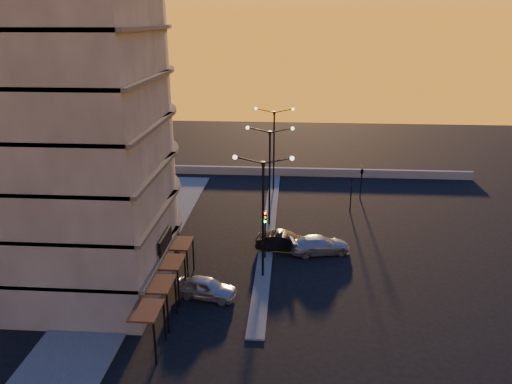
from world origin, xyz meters
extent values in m
plane|color=black|center=(0.00, 0.00, 0.00)|extent=(120.00, 120.00, 0.00)
cube|color=#494947|center=(-10.50, 4.00, 0.06)|extent=(5.00, 40.00, 0.12)
cube|color=#494947|center=(0.00, 10.00, 0.06)|extent=(1.20, 36.00, 0.12)
cube|color=slate|center=(2.00, 26.00, 0.50)|extent=(44.00, 0.50, 1.00)
cylinder|color=#605B55|center=(-14.00, 2.00, 12.50)|extent=(14.00, 14.00, 25.00)
cube|color=#605B55|center=(-14.00, -3.00, 12.50)|extent=(14.00, 10.00, 25.00)
cylinder|color=black|center=(-14.00, 2.00, 1.60)|extent=(14.16, 14.16, 2.40)
cube|color=black|center=(-6.80, -2.00, 3.60)|extent=(0.15, 3.20, 1.20)
cylinder|color=black|center=(0.00, 0.00, 4.50)|extent=(0.18, 0.18, 9.00)
cube|color=black|center=(0.00, 0.00, 8.90)|extent=(0.25, 0.25, 0.35)
sphere|color=#FFE5B2|center=(-2.00, 0.00, 9.35)|extent=(0.32, 0.32, 0.32)
sphere|color=#FFE5B2|center=(2.00, 0.00, 9.35)|extent=(0.32, 0.32, 0.32)
cylinder|color=black|center=(0.00, 10.00, 4.50)|extent=(0.18, 0.18, 9.00)
cube|color=black|center=(0.00, 10.00, 8.90)|extent=(0.25, 0.25, 0.35)
sphere|color=#FFE5B2|center=(-2.00, 10.00, 9.35)|extent=(0.32, 0.32, 0.32)
sphere|color=#FFE5B2|center=(2.00, 10.00, 9.35)|extent=(0.32, 0.32, 0.32)
cylinder|color=black|center=(0.00, 20.00, 4.50)|extent=(0.18, 0.18, 9.00)
cube|color=black|center=(0.00, 20.00, 8.90)|extent=(0.25, 0.25, 0.35)
sphere|color=#FFE5B2|center=(-2.00, 20.00, 9.35)|extent=(0.32, 0.32, 0.32)
sphere|color=#FFE5B2|center=(2.00, 20.00, 9.35)|extent=(0.32, 0.32, 0.32)
cylinder|color=black|center=(0.00, 3.00, 1.60)|extent=(0.12, 0.12, 3.20)
cube|color=black|center=(0.00, 2.82, 3.75)|extent=(0.28, 0.16, 1.00)
sphere|color=#FF0C05|center=(0.00, 2.72, 4.10)|extent=(0.20, 0.20, 0.20)
sphere|color=orange|center=(0.00, 2.72, 3.75)|extent=(0.20, 0.20, 0.20)
sphere|color=#0CFF26|center=(0.00, 2.72, 3.40)|extent=(0.20, 0.20, 0.20)
cylinder|color=black|center=(8.00, 14.00, 1.40)|extent=(0.12, 0.12, 2.80)
imported|color=black|center=(8.00, 14.00, 3.20)|extent=(0.13, 0.16, 0.80)
cylinder|color=black|center=(9.50, 18.00, 1.40)|extent=(0.12, 0.12, 2.80)
imported|color=black|center=(9.50, 18.00, 3.20)|extent=(0.42, 1.99, 0.80)
imported|color=#9D9FA4|center=(-3.77, -3.21, 0.73)|extent=(4.58, 2.60, 1.47)
imported|color=black|center=(1.50, 4.76, 0.77)|extent=(4.80, 2.01, 1.54)
imported|color=#989B9F|center=(4.50, 4.41, 0.73)|extent=(5.38, 3.16, 1.46)
camera|label=1|loc=(1.95, -33.59, 18.54)|focal=35.00mm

